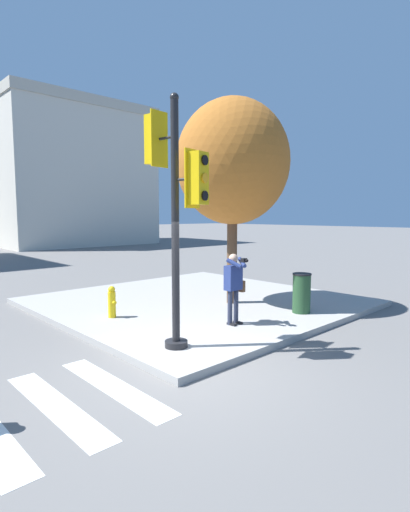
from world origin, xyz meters
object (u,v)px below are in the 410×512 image
Objects in this scene: fire_hydrant at (112,302)px; street_tree at (233,162)px; trash_bin at (302,293)px; traffic_signal_pole at (175,195)px; person_photographer at (234,283)px.

street_tree is at bearing -14.83° from fire_hydrant.
street_tree is 5.58× the size of trash_bin.
fire_hydrant is at bearing 85.15° from traffic_signal_pole.
fire_hydrant is (-3.31, 0.88, -3.52)m from street_tree.
street_tree reaches higher than traffic_signal_pole.
traffic_signal_pole is 3.69m from fire_hydrant.
trash_bin is (0.44, -2.00, -3.39)m from street_tree.
person_photographer reaches higher than fire_hydrant.
person_photographer is at bearing -135.86° from street_tree.
fire_hydrant is (-1.72, 2.42, -0.58)m from person_photographer.
trash_bin is at bearing -1.81° from traffic_signal_pole.
person_photographer is 3.68m from street_tree.
street_tree is at bearing 27.88° from traffic_signal_pole.
trash_bin reaches higher than fire_hydrant.
fire_hydrant is (0.23, 2.75, -2.45)m from traffic_signal_pole.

